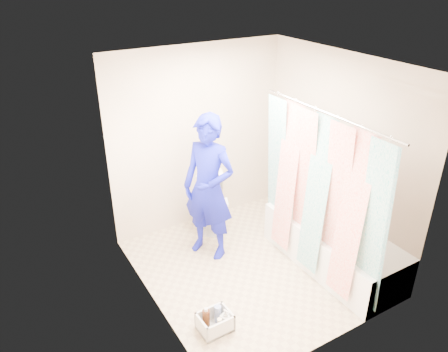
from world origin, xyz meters
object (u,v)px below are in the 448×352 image
toilet (211,203)px  plumber (209,188)px  bathtub (333,246)px  cleaning_caddy (216,322)px

toilet → plumber: bearing=-96.3°
bathtub → toilet: 1.69m
bathtub → cleaning_caddy: 1.70m
bathtub → cleaning_caddy: size_ratio=5.42×
toilet → cleaning_caddy: 1.90m
plumber → bathtub: bearing=17.9°
plumber → cleaning_caddy: 1.52m
bathtub → cleaning_caddy: (-1.68, -0.19, -0.18)m
plumber → cleaning_caddy: size_ratio=5.52×
bathtub → toilet: toilet is taller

